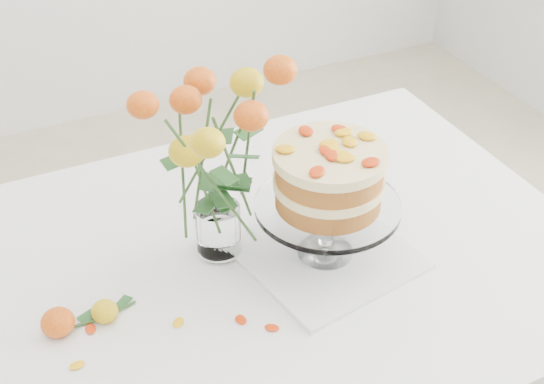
{
  "coord_description": "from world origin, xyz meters",
  "views": [
    {
      "loc": [
        -0.37,
        -1.0,
        1.7
      ],
      "look_at": [
        0.1,
        -0.0,
        0.9
      ],
      "focal_mm": 50.0,
      "sensor_mm": 36.0,
      "label": 1
    }
  ],
  "objects": [
    {
      "name": "loose_rose_near",
      "position": [
        -0.23,
        -0.04,
        0.78
      ],
      "size": [
        0.08,
        0.05,
        0.04
      ],
      "rotation": [
        0.0,
        0.0,
        0.29
      ],
      "color": "gold",
      "rests_on": "table"
    },
    {
      "name": "stray_petal_d",
      "position": [
        -0.26,
        -0.05,
        0.76
      ],
      "size": [
        0.03,
        0.02,
        0.0
      ],
      "primitive_type": "ellipsoid",
      "color": "#FFB410",
      "rests_on": "table"
    },
    {
      "name": "stray_petal_b",
      "position": [
        -0.02,
        -0.14,
        0.76
      ],
      "size": [
        0.03,
        0.02,
        0.0
      ],
      "primitive_type": "ellipsoid",
      "color": "#FFB410",
      "rests_on": "table"
    },
    {
      "name": "table",
      "position": [
        0.0,
        0.0,
        0.67
      ],
      "size": [
        1.43,
        0.93,
        0.76
      ],
      "color": "tan",
      "rests_on": "ground"
    },
    {
      "name": "rose_vase",
      "position": [
        0.02,
        0.05,
        1.01
      ],
      "size": [
        0.34,
        0.34,
        0.43
      ],
      "rotation": [
        0.0,
        0.0,
        -0.25
      ],
      "color": "white",
      "rests_on": "table"
    },
    {
      "name": "stray_petal_e",
      "position": [
        -0.3,
        -0.12,
        0.76
      ],
      "size": [
        0.03,
        0.02,
        0.0
      ],
      "primitive_type": "ellipsoid",
      "color": "#FFB410",
      "rests_on": "table"
    },
    {
      "name": "cake_stand",
      "position": [
        0.19,
        -0.05,
        0.93
      ],
      "size": [
        0.27,
        0.27,
        0.24
      ],
      "rotation": [
        0.0,
        0.0,
        0.21
      ],
      "color": "white",
      "rests_on": "napkin"
    },
    {
      "name": "napkin",
      "position": [
        0.19,
        -0.05,
        0.76
      ],
      "size": [
        0.34,
        0.34,
        0.01
      ],
      "primitive_type": "cube",
      "rotation": [
        0.0,
        0.0,
        0.17
      ],
      "color": "white",
      "rests_on": "table"
    },
    {
      "name": "stray_petal_a",
      "position": [
        -0.12,
        -0.1,
        0.76
      ],
      "size": [
        0.03,
        0.02,
        0.0
      ],
      "primitive_type": "ellipsoid",
      "color": "#FFB410",
      "rests_on": "table"
    },
    {
      "name": "stray_petal_c",
      "position": [
        0.02,
        -0.18,
        0.76
      ],
      "size": [
        0.03,
        0.02,
        0.0
      ],
      "primitive_type": "ellipsoid",
      "color": "#FFB410",
      "rests_on": "table"
    },
    {
      "name": "loose_rose_far",
      "position": [
        -0.31,
        -0.03,
        0.78
      ],
      "size": [
        0.1,
        0.06,
        0.05
      ],
      "rotation": [
        0.0,
        0.0,
        -0.02
      ],
      "color": "red",
      "rests_on": "table"
    }
  ]
}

